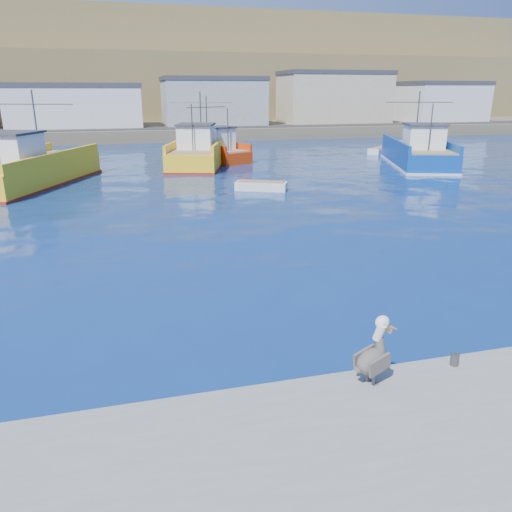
{
  "coord_description": "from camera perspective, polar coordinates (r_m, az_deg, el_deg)",
  "views": [
    {
      "loc": [
        -4.18,
        -12.21,
        6.66
      ],
      "look_at": [
        -0.1,
        3.15,
        1.38
      ],
      "focal_mm": 35.0,
      "sensor_mm": 36.0,
      "label": 1
    }
  ],
  "objects": [
    {
      "name": "boat_orange",
      "position": [
        50.78,
        -4.8,
        11.96
      ],
      "size": [
        6.65,
        9.16,
        6.12
      ],
      "color": "red",
      "rests_on": "ground"
    },
    {
      "name": "skiff_mid",
      "position": [
        35.37,
        0.58,
        7.93
      ],
      "size": [
        3.75,
        2.64,
        0.77
      ],
      "color": "silver",
      "rests_on": "ground"
    },
    {
      "name": "far_shore",
      "position": [
        121.51,
        -13.64,
        18.98
      ],
      "size": [
        200.0,
        81.0,
        24.0
      ],
      "color": "brown",
      "rests_on": "ground"
    },
    {
      "name": "dock_bollards",
      "position": [
        11.69,
        11.96,
        -13.01
      ],
      "size": [
        36.2,
        0.2,
        0.3
      ],
      "color": "#4C4C4C",
      "rests_on": "dock"
    },
    {
      "name": "pelican",
      "position": [
        11.39,
        13.37,
        -10.99
      ],
      "size": [
        1.24,
        0.78,
        1.57
      ],
      "color": "#595451",
      "rests_on": "dock"
    },
    {
      "name": "skiff_far",
      "position": [
        58.74,
        13.89,
        11.59
      ],
      "size": [
        3.61,
        3.37,
        0.8
      ],
      "color": "silver",
      "rests_on": "ground"
    },
    {
      "name": "trawler_yellow_a",
      "position": [
        40.63,
        -24.47,
        8.97
      ],
      "size": [
        9.43,
        14.17,
        6.79
      ],
      "color": "yellow",
      "rests_on": "ground"
    },
    {
      "name": "trawler_blue",
      "position": [
        49.77,
        18.02,
        11.11
      ],
      "size": [
        8.46,
        13.63,
        6.71
      ],
      "color": "#0A3D94",
      "rests_on": "ground"
    },
    {
      "name": "ground",
      "position": [
        14.52,
        3.62,
        -8.96
      ],
      "size": [
        260.0,
        260.0,
        0.0
      ],
      "primitive_type": "plane",
      "color": "navy",
      "rests_on": "ground"
    },
    {
      "name": "trawler_yellow_b",
      "position": [
        48.08,
        -6.49,
        11.63
      ],
      "size": [
        7.94,
        13.31,
        6.68
      ],
      "color": "yellow",
      "rests_on": "ground"
    }
  ]
}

